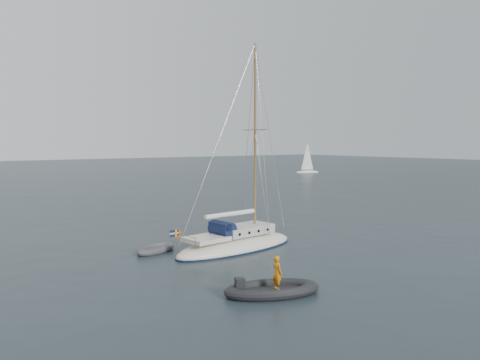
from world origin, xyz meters
TOP-DOWN VIEW (x-y plane):
  - ground at (0.00, 0.00)m, footprint 300.00×300.00m
  - sailboat at (-2.39, -0.77)m, footprint 9.03×2.71m
  - dinghy at (-6.56, 1.51)m, footprint 2.77×1.25m
  - rib at (-6.08, -8.32)m, footprint 4.18×1.90m
  - distant_yacht_b at (50.57, 46.49)m, footprint 5.27×2.81m

SIDE VIEW (x-z plane):
  - ground at x=0.00m, z-range 0.00..0.00m
  - dinghy at x=-6.56m, z-range -0.02..0.37m
  - rib at x=-6.08m, z-range -0.57..1.09m
  - sailboat at x=-2.39m, z-range -5.46..7.40m
  - distant_yacht_b at x=50.57m, z-range -0.51..6.48m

